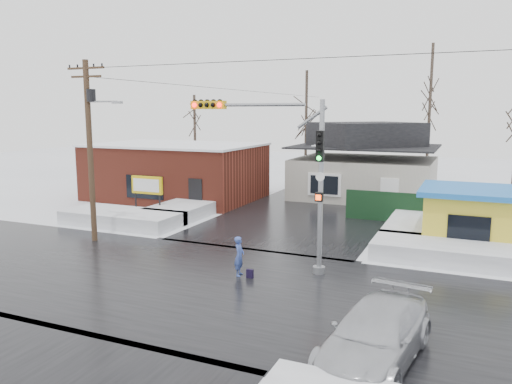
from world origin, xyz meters
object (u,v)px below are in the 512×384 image
at_px(car, 376,335).
at_px(utility_pole, 91,140).
at_px(traffic_signal, 283,161).
at_px(kiosk, 469,217).
at_px(pedestrian, 239,257).
at_px(marquee_sign, 147,186).

bearing_deg(car, utility_pole, 163.56).
bearing_deg(traffic_signal, utility_pole, 177.05).
height_order(kiosk, pedestrian, kiosk).
relative_size(traffic_signal, marquee_sign, 2.75).
bearing_deg(utility_pole, marquee_sign, 100.13).
bearing_deg(marquee_sign, pedestrian, -38.36).
bearing_deg(marquee_sign, utility_pole, -79.87).
relative_size(pedestrian, car, 0.31).
distance_m(utility_pole, pedestrian, 10.24).
xyz_separation_m(traffic_signal, marquee_sign, (-11.43, 6.53, -2.62)).
distance_m(traffic_signal, car, 8.92).
distance_m(traffic_signal, utility_pole, 10.39).
xyz_separation_m(utility_pole, car, (15.33, -6.90, -4.37)).
distance_m(utility_pole, kiosk, 18.95).
bearing_deg(marquee_sign, traffic_signal, -29.72).
bearing_deg(pedestrian, car, -138.01).
bearing_deg(pedestrian, utility_pole, 67.23).
height_order(traffic_signal, marquee_sign, traffic_signal).
xyz_separation_m(utility_pole, marquee_sign, (-1.07, 5.99, -3.19)).
relative_size(utility_pole, marquee_sign, 3.53).
height_order(traffic_signal, car, traffic_signal).
xyz_separation_m(marquee_sign, car, (16.40, -12.89, -1.18)).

